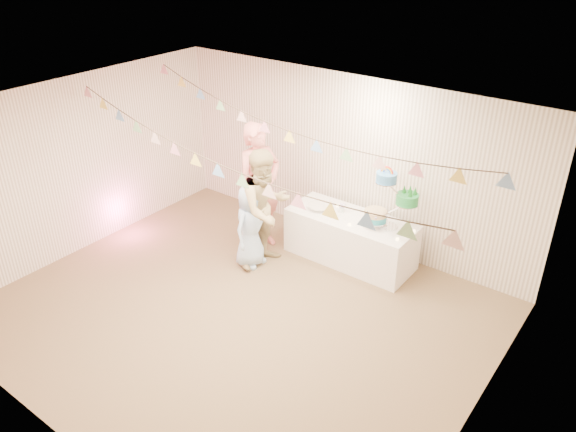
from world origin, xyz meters
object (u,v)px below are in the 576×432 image
Objects in this scene: cake_stand at (390,197)px; person_adult_b at (265,209)px; person_child at (251,226)px; table at (350,239)px; person_adult_a at (259,187)px.

person_adult_b is (-1.50, -0.84, -0.29)m from cake_stand.
table is at bearing -50.09° from person_child.
person_adult_a is 0.50m from person_adult_b.
cake_stand is 0.68× the size of person_child.
person_adult_a is at bearing 23.65° from person_child.
cake_stand reaches higher than person_child.
table is 1.54m from person_adult_a.
person_adult_b reaches higher than table.
person_adult_a is 0.64m from person_child.
cake_stand is 0.48× the size of person_adult_b.
table is 0.99m from cake_stand.
person_adult_a is 1.12× the size of person_adult_b.
cake_stand is at bearing 5.19° from table.
person_adult_a is 1.58× the size of person_child.
person_child reaches higher than table.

